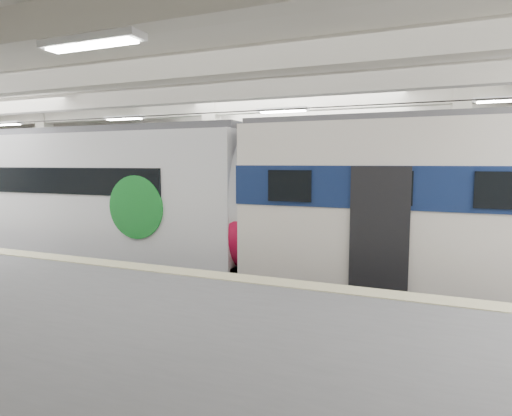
% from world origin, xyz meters
% --- Properties ---
extents(station_hall, '(36.00, 24.00, 5.75)m').
position_xyz_m(station_hall, '(0.00, -1.74, 3.24)').
color(station_hall, black).
rests_on(station_hall, ground).
extents(modern_emu, '(13.53, 2.79, 4.38)m').
position_xyz_m(modern_emu, '(-5.19, -0.00, 2.15)').
color(modern_emu, white).
rests_on(modern_emu, ground).
extents(far_train, '(13.21, 2.89, 4.24)m').
position_xyz_m(far_train, '(-3.16, 5.50, 2.19)').
color(far_train, white).
rests_on(far_train, ground).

